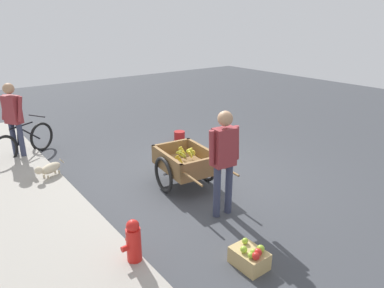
% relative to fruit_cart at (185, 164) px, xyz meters
% --- Properties ---
extents(ground_plane, '(24.00, 24.00, 0.00)m').
position_rel_fruit_cart_xyz_m(ground_plane, '(0.09, -0.32, -0.44)').
color(ground_plane, '#3D3F44').
extents(curb_strip, '(12.00, 2.40, 0.12)m').
position_rel_fruit_cart_xyz_m(curb_strip, '(0.09, 2.92, -0.38)').
color(curb_strip, '#9E998E').
rests_on(curb_strip, ground).
extents(fruit_cart, '(1.72, 1.01, 0.72)m').
position_rel_fruit_cart_xyz_m(fruit_cart, '(0.00, 0.00, 0.00)').
color(fruit_cart, olive).
rests_on(fruit_cart, ground).
extents(vendor_person, '(0.24, 0.54, 1.66)m').
position_rel_fruit_cart_xyz_m(vendor_person, '(-1.14, 0.13, 0.56)').
color(vendor_person, '#333851').
rests_on(vendor_person, ground).
extents(bicycle, '(0.88, 1.47, 0.85)m').
position_rel_fruit_cart_xyz_m(bicycle, '(3.22, 1.97, -0.08)').
color(bicycle, black).
rests_on(bicycle, ground).
extents(cyclist_person, '(0.46, 0.39, 1.66)m').
position_rel_fruit_cart_xyz_m(cyclist_person, '(3.15, 2.10, 0.56)').
color(cyclist_person, '#333851').
rests_on(cyclist_person, ground).
extents(dog, '(0.37, 0.61, 0.40)m').
position_rel_fruit_cart_xyz_m(dog, '(1.64, 1.92, -0.17)').
color(dog, beige).
rests_on(dog, ground).
extents(fire_hydrant, '(0.25, 0.25, 0.67)m').
position_rel_fruit_cart_xyz_m(fire_hydrant, '(-1.43, 1.82, -0.10)').
color(fire_hydrant, red).
rests_on(fire_hydrant, ground).
extents(plastic_bucket, '(0.27, 0.27, 0.25)m').
position_rel_fruit_cart_xyz_m(plastic_bucket, '(2.08, -1.34, -0.31)').
color(plastic_bucket, '#B21E1E').
rests_on(plastic_bucket, ground).
extents(apple_crate, '(0.44, 0.32, 0.32)m').
position_rel_fruit_cart_xyz_m(apple_crate, '(-2.26, 0.69, -0.31)').
color(apple_crate, tan).
rests_on(apple_crate, ground).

